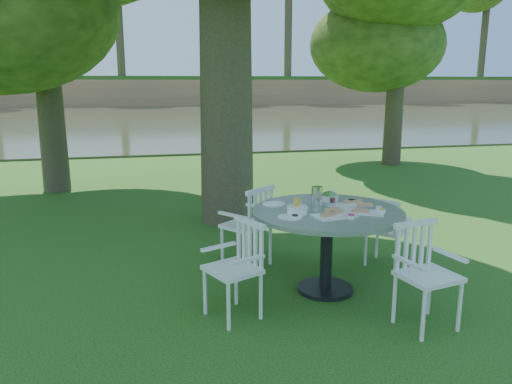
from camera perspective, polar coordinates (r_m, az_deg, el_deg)
ground at (r=5.72m, az=0.45°, el=-8.76°), size 140.00×140.00×0.00m
table at (r=4.98m, az=8.14°, el=-3.74°), size 1.48×1.48×0.84m
chair_ne at (r=5.82m, az=14.47°, el=-3.90°), size 0.55×0.56×0.81m
chair_nw at (r=5.59m, az=-0.38°, el=-3.31°), size 0.65×0.64×0.94m
chair_sw at (r=4.50m, az=-1.81°, el=-7.86°), size 0.55×0.57×0.87m
chair_se at (r=4.57m, az=18.40°, el=-7.99°), size 0.53×0.51×0.90m
tableware at (r=4.96m, az=7.56°, el=-1.50°), size 1.10×0.85×0.22m
river at (r=28.29m, az=-10.49°, el=8.13°), size 100.00×28.00×0.12m
far_bank at (r=46.62m, az=-11.61°, el=18.68°), size 100.00×18.00×15.20m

